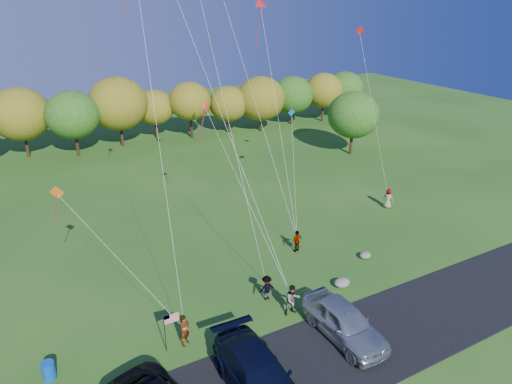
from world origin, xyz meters
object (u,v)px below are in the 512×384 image
(flyer_c, at_px, (267,288))
(flyer_e, at_px, (388,198))
(flyer_d, at_px, (297,241))
(trash_barrel, at_px, (49,371))
(flyer_a, at_px, (185,330))
(flyer_b, at_px, (293,300))
(minivan_navy, at_px, (259,377))
(minivan_silver, at_px, (344,322))

(flyer_c, height_order, flyer_e, flyer_e)
(flyer_d, height_order, trash_barrel, flyer_d)
(flyer_a, height_order, flyer_b, flyer_b)
(minivan_navy, distance_m, flyer_e, 23.78)
(flyer_b, bearing_deg, minivan_silver, -63.61)
(flyer_e, bearing_deg, flyer_b, 87.86)
(minivan_silver, distance_m, flyer_a, 8.63)
(flyer_c, relative_size, flyer_e, 0.93)
(minivan_navy, bearing_deg, trash_barrel, 147.76)
(flyer_c, bearing_deg, flyer_d, -140.10)
(flyer_a, relative_size, flyer_c, 1.12)
(minivan_silver, xyz_separation_m, trash_barrel, (-14.56, 4.51, -0.54))
(flyer_d, bearing_deg, minivan_silver, 59.05)
(flyer_d, bearing_deg, flyer_a, 13.33)
(flyer_d, bearing_deg, flyer_e, 179.26)
(minivan_silver, height_order, flyer_c, minivan_silver)
(flyer_a, xyz_separation_m, flyer_e, (21.96, 7.89, -0.03))
(flyer_b, bearing_deg, minivan_navy, -135.03)
(minivan_silver, distance_m, trash_barrel, 15.25)
(flyer_a, height_order, flyer_e, flyer_a)
(flyer_c, height_order, trash_barrel, flyer_c)
(minivan_navy, bearing_deg, flyer_b, 44.30)
(flyer_a, bearing_deg, minivan_silver, -57.22)
(minivan_silver, height_order, flyer_b, minivan_silver)
(flyer_e, bearing_deg, minivan_navy, 91.56)
(flyer_b, distance_m, trash_barrel, 13.29)
(flyer_e, bearing_deg, flyer_a, 78.97)
(flyer_a, xyz_separation_m, flyer_d, (10.68, 5.37, -0.08))
(minivan_navy, bearing_deg, minivan_silver, 13.12)
(flyer_c, bearing_deg, trash_barrel, 2.64)
(minivan_navy, xyz_separation_m, flyer_c, (3.96, 6.21, -0.19))
(flyer_a, distance_m, flyer_e, 23.33)
(flyer_c, relative_size, trash_barrel, 1.71)
(minivan_navy, xyz_separation_m, minivan_silver, (5.97, 1.23, 0.00))
(flyer_a, relative_size, flyer_e, 1.04)
(trash_barrel, bearing_deg, minivan_navy, -33.73)
(flyer_c, xyz_separation_m, flyer_e, (16.13, 6.51, 0.07))
(flyer_b, relative_size, flyer_d, 1.15)
(minivan_navy, relative_size, flyer_c, 3.99)
(flyer_c, bearing_deg, flyer_a, 13.77)
(minivan_navy, distance_m, trash_barrel, 10.35)
(trash_barrel, bearing_deg, flyer_d, 14.38)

